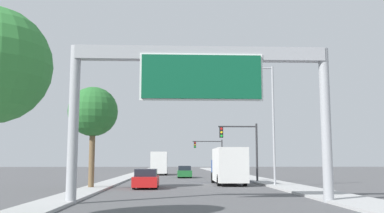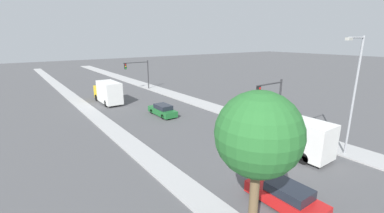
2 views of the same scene
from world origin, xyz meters
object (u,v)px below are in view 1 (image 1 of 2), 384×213
truck_box_primary (159,163)px  traffic_light_mid_block (212,150)px  sign_gantry (201,82)px  car_far_right (146,179)px  street_lamp_right (270,115)px  traffic_light_near_intersection (244,143)px  truck_box_secondary (228,166)px  palm_tree_background (93,112)px  car_mid_right (184,172)px

truck_box_primary → traffic_light_mid_block: traffic_light_mid_block is taller
sign_gantry → traffic_light_mid_block: (5.05, 50.08, -2.22)m
car_far_right → street_lamp_right: size_ratio=0.47×
traffic_light_near_intersection → traffic_light_mid_block: (-0.44, 30.00, 0.01)m
sign_gantry → car_far_right: bearing=106.2°
truck_box_primary → traffic_light_near_intersection: (9.00, -23.32, 2.13)m
truck_box_secondary → traffic_light_near_intersection: size_ratio=1.43×
sign_gantry → car_far_right: 13.65m
truck_box_secondary → palm_tree_background: bearing=-153.2°
truck_box_secondary → traffic_light_mid_block: bearing=87.3°
car_far_right → street_lamp_right: (10.03, 1.22, 5.12)m
palm_tree_background → truck_box_secondary: bearing=26.8°
sign_gantry → street_lamp_right: 14.79m
traffic_light_mid_block → palm_tree_background: 40.98m
palm_tree_background → street_lamp_right: 14.25m
street_lamp_right → car_mid_right: bearing=108.5°
sign_gantry → traffic_light_mid_block: size_ratio=2.38×
car_mid_right → street_lamp_right: street_lamp_right is taller
truck_box_secondary → palm_tree_background: size_ratio=1.06×
car_mid_right → traffic_light_mid_block: 18.31m
sign_gantry → palm_tree_background: (-7.56, 11.14, -0.32)m
sign_gantry → street_lamp_right: size_ratio=1.35×
car_mid_right → truck_box_secondary: 16.46m
truck_box_secondary → street_lamp_right: 6.22m
sign_gantry → traffic_light_near_intersection: size_ratio=2.34×
traffic_light_near_intersection → traffic_light_mid_block: size_ratio=1.02×
car_far_right → traffic_light_near_intersection: (9.00, 8.04, 3.16)m
sign_gantry → truck_box_secondary: bearing=78.2°
car_far_right → truck_box_secondary: bearing=33.7°
car_far_right → traffic_light_near_intersection: bearing=41.8°
car_far_right → traffic_light_mid_block: 39.12m
car_far_right → palm_tree_background: bearing=-167.5°
car_far_right → truck_box_primary: truck_box_primary is taller
car_far_right → traffic_light_mid_block: (8.55, 38.04, 3.18)m
car_far_right → traffic_light_near_intersection: size_ratio=0.82×
traffic_light_near_intersection → traffic_light_mid_block: traffic_light_near_intersection is taller
sign_gantry → traffic_light_mid_block: sign_gantry is taller
palm_tree_background → street_lamp_right: street_lamp_right is taller
traffic_light_mid_block → street_lamp_right: (1.48, -36.82, 1.95)m
car_far_right → street_lamp_right: 11.33m
car_far_right → traffic_light_near_intersection: 12.47m
truck_box_primary → car_mid_right: bearing=-71.8°
car_mid_right → traffic_light_near_intersection: size_ratio=0.83×
truck_box_primary → traffic_light_near_intersection: size_ratio=1.23×
sign_gantry → car_mid_right: sign_gantry is taller
street_lamp_right → palm_tree_background: bearing=-171.4°
traffic_light_mid_block → car_far_right: bearing=-102.7°
traffic_light_mid_block → street_lamp_right: 36.90m
street_lamp_right → truck_box_secondary: bearing=131.3°
truck_box_secondary → palm_tree_background: 13.06m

